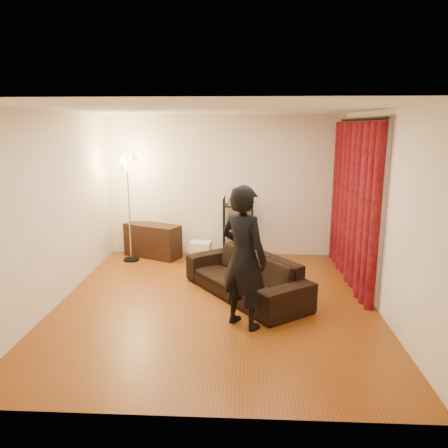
# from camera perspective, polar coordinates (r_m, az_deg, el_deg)

# --- Properties ---
(floor) EXTENTS (5.00, 5.00, 0.00)m
(floor) POSITION_cam_1_polar(r_m,az_deg,el_deg) (6.36, -1.06, -10.31)
(floor) COLOR brown
(floor) RESTS_ON ground
(ceiling) EXTENTS (5.00, 5.00, 0.00)m
(ceiling) POSITION_cam_1_polar(r_m,az_deg,el_deg) (5.85, -1.17, 14.81)
(ceiling) COLOR white
(ceiling) RESTS_ON ground
(wall_back) EXTENTS (5.00, 0.00, 5.00)m
(wall_back) POSITION_cam_1_polar(r_m,az_deg,el_deg) (8.42, 0.10, 4.98)
(wall_back) COLOR #F2E2C9
(wall_back) RESTS_ON ground
(wall_front) EXTENTS (5.00, 0.00, 5.00)m
(wall_front) POSITION_cam_1_polar(r_m,az_deg,el_deg) (3.55, -3.99, -6.04)
(wall_front) COLOR #F2E2C9
(wall_front) RESTS_ON ground
(wall_left) EXTENTS (0.00, 5.00, 5.00)m
(wall_left) POSITION_cam_1_polar(r_m,az_deg,el_deg) (6.52, -21.27, 1.80)
(wall_left) COLOR #F2E2C9
(wall_left) RESTS_ON ground
(wall_right) EXTENTS (0.00, 5.00, 5.00)m
(wall_right) POSITION_cam_1_polar(r_m,az_deg,el_deg) (6.22, 20.05, 1.41)
(wall_right) COLOR #F2E2C9
(wall_right) RESTS_ON ground
(curtain_rod) EXTENTS (0.04, 2.65, 0.04)m
(curtain_rod) POSITION_cam_1_polar(r_m,az_deg,el_deg) (7.17, 17.40, 12.91)
(curtain_rod) COLOR black
(curtain_rod) RESTS_ON wall_right
(curtain) EXTENTS (0.22, 2.65, 2.55)m
(curtain) POSITION_cam_1_polar(r_m,az_deg,el_deg) (7.27, 16.57, 2.60)
(curtain) COLOR maroon
(curtain) RESTS_ON ground
(sofa) EXTENTS (1.95, 2.24, 0.63)m
(sofa) POSITION_cam_1_polar(r_m,az_deg,el_deg) (6.53, 2.81, -6.73)
(sofa) COLOR black
(sofa) RESTS_ON ground
(person) EXTENTS (0.79, 0.75, 1.81)m
(person) POSITION_cam_1_polar(r_m,az_deg,el_deg) (5.40, 2.57, -4.37)
(person) COLOR black
(person) RESTS_ON ground
(media_cabinet) EXTENTS (1.17, 0.83, 0.64)m
(media_cabinet) POSITION_cam_1_polar(r_m,az_deg,el_deg) (8.54, -9.30, -2.14)
(media_cabinet) COLOR black
(media_cabinet) RESTS_ON ground
(storage_boxes) EXTENTS (0.41, 0.33, 0.32)m
(storage_boxes) POSITION_cam_1_polar(r_m,az_deg,el_deg) (8.39, -3.10, -3.38)
(storage_boxes) COLOR white
(storage_boxes) RESTS_ON ground
(wire_shelf) EXTENTS (0.60, 0.48, 1.18)m
(wire_shelf) POSITION_cam_1_polar(r_m,az_deg,el_deg) (8.33, 1.83, -0.45)
(wire_shelf) COLOR black
(wire_shelf) RESTS_ON ground
(floor_lamp) EXTENTS (0.44, 0.44, 1.99)m
(floor_lamp) POSITION_cam_1_polar(r_m,az_deg,el_deg) (8.22, -12.31, 1.98)
(floor_lamp) COLOR silver
(floor_lamp) RESTS_ON ground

